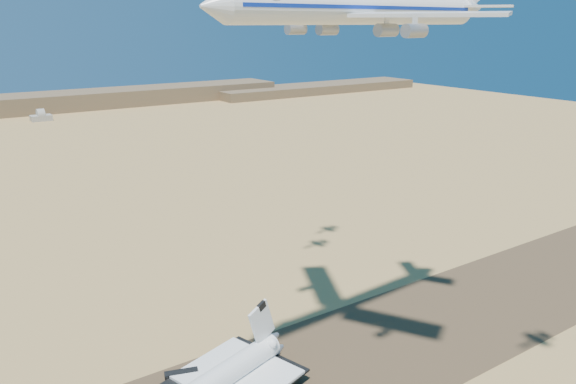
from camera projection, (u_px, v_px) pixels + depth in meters
ridgeline at (56, 105)px, 594.04m from camera, size 960.00×90.00×18.00m
shuttle at (225, 377)px, 141.02m from camera, size 43.22×34.28×21.08m
carrier_747 at (354, 9)px, 124.19m from camera, size 85.09×65.96×21.22m
chase_jet_c at (312, 14)px, 176.34m from camera, size 14.56×7.99×3.63m
chase_jet_d at (327, 5)px, 191.11m from camera, size 14.08×7.92×3.54m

